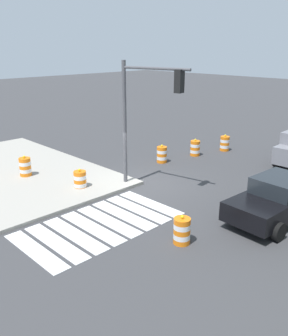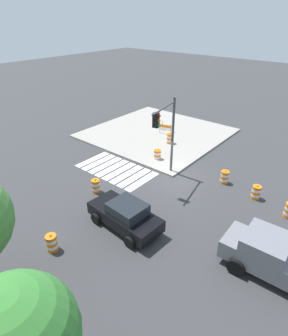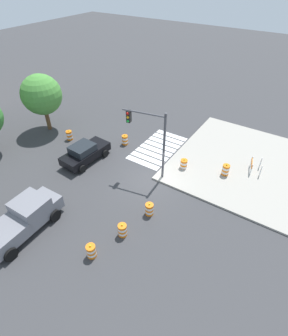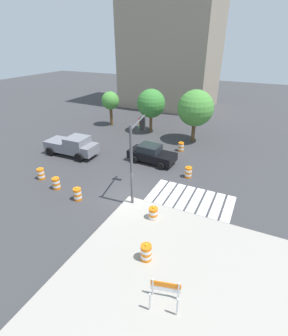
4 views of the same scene
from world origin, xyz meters
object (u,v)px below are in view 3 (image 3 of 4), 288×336
at_px(traffic_barrel_crosswalk_end, 91,251).
at_px(traffic_barrel_far_curb, 125,140).
at_px(traffic_barrel_near_corner, 184,164).
at_px(traffic_barrel_lane_center, 122,230).
at_px(traffic_barrel_on_sidewalk, 226,170).
at_px(traffic_light_pole, 149,133).
at_px(traffic_barrel_median_far, 149,209).
at_px(construction_barricade, 253,165).
at_px(sports_car, 85,153).
at_px(street_tree_streetside_mid, 41,95).
at_px(traffic_barrel_median_near, 69,135).
at_px(pickup_truck, 25,217).

height_order(traffic_barrel_crosswalk_end, traffic_barrel_far_curb, same).
relative_size(traffic_barrel_near_corner, traffic_barrel_lane_center, 1.00).
xyz_separation_m(traffic_barrel_far_curb, traffic_barrel_on_sidewalk, (0.64, -9.40, 0.15)).
xyz_separation_m(traffic_barrel_crosswalk_end, traffic_light_pole, (8.07, 1.17, 3.46)).
height_order(traffic_barrel_lane_center, traffic_barrel_on_sidewalk, traffic_barrel_on_sidewalk).
xyz_separation_m(traffic_barrel_median_far, construction_barricade, (8.36, -4.59, 0.27)).
bearing_deg(traffic_barrel_near_corner, traffic_barrel_crosswalk_end, 175.33).
bearing_deg(traffic_barrel_median_far, sports_car, 74.53).
bearing_deg(street_tree_streetside_mid, traffic_barrel_median_near, -95.65).
xyz_separation_m(traffic_barrel_near_corner, traffic_barrel_on_sidewalk, (1.01, -3.16, 0.15)).
distance_m(traffic_barrel_median_near, traffic_light_pole, 9.79).
bearing_deg(traffic_barrel_crosswalk_end, street_tree_streetside_mid, 57.26).
bearing_deg(sports_car, traffic_barrel_far_curb, -18.54).
bearing_deg(traffic_barrel_on_sidewalk, traffic_barrel_median_near, 101.41).
relative_size(traffic_barrel_near_corner, traffic_light_pole, 0.19).
height_order(pickup_truck, construction_barricade, pickup_truck).
height_order(traffic_barrel_far_curb, street_tree_streetside_mid, street_tree_streetside_mid).
height_order(sports_car, traffic_barrel_median_far, sports_car).
xyz_separation_m(traffic_barrel_on_sidewalk, traffic_light_pole, (-3.18, 5.16, 3.31)).
xyz_separation_m(sports_car, construction_barricade, (6.21, -12.39, -0.09)).
relative_size(sports_car, traffic_barrel_near_corner, 4.32).
bearing_deg(street_tree_streetside_mid, sports_car, -106.06).
bearing_deg(traffic_barrel_median_far, pickup_truck, 131.52).
xyz_separation_m(sports_car, traffic_barrel_far_curb, (3.89, -1.30, -0.36)).
height_order(traffic_barrel_lane_center, street_tree_streetside_mid, street_tree_streetside_mid).
relative_size(traffic_barrel_median_far, traffic_barrel_far_curb, 1.00).
distance_m(traffic_barrel_near_corner, traffic_barrel_on_sidewalk, 3.32).
relative_size(sports_car, traffic_barrel_median_far, 4.32).
relative_size(traffic_barrel_lane_center, construction_barricade, 0.73).
distance_m(traffic_barrel_lane_center, street_tree_streetside_mid, 15.86).
distance_m(traffic_barrel_near_corner, construction_barricade, 5.54).
xyz_separation_m(traffic_barrel_median_near, traffic_barrel_lane_center, (-6.18, -10.94, 0.00)).
bearing_deg(traffic_barrel_median_far, traffic_barrel_far_curb, 47.04).
relative_size(pickup_truck, traffic_light_pole, 0.95).
relative_size(sports_car, traffic_barrel_crosswalk_end, 4.32).
bearing_deg(sports_car, construction_barricade, -63.39).
xyz_separation_m(traffic_barrel_crosswalk_end, traffic_barrel_median_far, (4.57, -1.09, 0.00)).
relative_size(traffic_barrel_near_corner, traffic_barrel_median_near, 1.00).
relative_size(pickup_truck, traffic_barrel_median_far, 5.10).
height_order(traffic_barrel_far_curb, traffic_barrel_on_sidewalk, traffic_barrel_on_sidewalk).
relative_size(traffic_barrel_lane_center, street_tree_streetside_mid, 0.18).
xyz_separation_m(sports_car, traffic_barrel_median_near, (1.64, 3.62, -0.36)).
distance_m(sports_car, traffic_barrel_crosswalk_end, 9.51).
distance_m(pickup_truck, traffic_barrel_crosswalk_end, 4.90).
xyz_separation_m(pickup_truck, traffic_barrel_crosswalk_end, (0.67, -4.83, -0.52)).
bearing_deg(traffic_light_pole, pickup_truck, 157.28).
xyz_separation_m(traffic_barrel_near_corner, traffic_barrel_median_near, (-1.88, 11.16, 0.00)).
relative_size(traffic_barrel_median_near, traffic_barrel_lane_center, 1.00).
xyz_separation_m(traffic_barrel_median_far, traffic_barrel_far_curb, (6.05, 6.49, 0.00)).
distance_m(pickup_truck, traffic_barrel_far_curb, 11.31).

